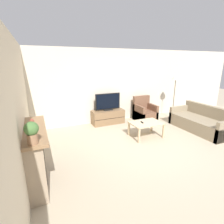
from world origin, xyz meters
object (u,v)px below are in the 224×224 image
object	(u,v)px
fireplace	(36,155)
mantel_vase_left	(33,134)
potted_plant	(32,132)
floor_lamp	(176,81)
tv	(108,102)
mantel_vase_centre_left	(32,125)
coffee_table	(146,124)
armchair	(144,113)
remote	(142,122)
tv_stand	(108,117)
couch	(201,122)

from	to	relation	value
fireplace	mantel_vase_left	world-z (taller)	mantel_vase_left
potted_plant	floor_lamp	xyz separation A→B (m)	(5.13, 2.67, 0.24)
potted_plant	tv	distance (m)	4.03
mantel_vase_centre_left	tv	world-z (taller)	mantel_vase_centre_left
coffee_table	armchair	bearing A→B (deg)	57.83
tv	floor_lamp	distance (m)	2.78
armchair	remote	xyz separation A→B (m)	(-0.96, -1.28, 0.16)
potted_plant	mantel_vase_left	bearing A→B (deg)	90.00
potted_plant	fireplace	bearing A→B (deg)	91.44
potted_plant	armchair	xyz separation A→B (m)	(3.93, 2.90, -0.97)
potted_plant	coffee_table	world-z (taller)	potted_plant
armchair	floor_lamp	world-z (taller)	floor_lamp
tv_stand	tv	xyz separation A→B (m)	(0.00, -0.00, 0.55)
tv_stand	tv	world-z (taller)	tv
armchair	couch	bearing A→B (deg)	-54.20
remote	tv_stand	bearing A→B (deg)	119.36
fireplace	mantel_vase_left	distance (m)	0.77
remote	tv	bearing A→B (deg)	119.38
remote	floor_lamp	size ratio (longest dim) A/B	0.09
tv_stand	remote	bearing A→B (deg)	-72.18
tv_stand	couch	size ratio (longest dim) A/B	0.61
mantel_vase_left	floor_lamp	xyz separation A→B (m)	(5.13, 2.47, 0.35)
fireplace	potted_plant	xyz separation A→B (m)	(0.02, -0.66, 0.72)
tv_stand	coffee_table	world-z (taller)	tv_stand
couch	floor_lamp	xyz separation A→B (m)	(0.03, 1.40, 1.23)
fireplace	potted_plant	size ratio (longest dim) A/B	4.58
couch	floor_lamp	world-z (taller)	floor_lamp
mantel_vase_centre_left	coffee_table	size ratio (longest dim) A/B	0.24
remote	couch	distance (m)	2.17
fireplace	floor_lamp	world-z (taller)	floor_lamp
tv	mantel_vase_centre_left	bearing A→B (deg)	-133.65
tv	couch	distance (m)	3.27
potted_plant	coffee_table	bearing A→B (deg)	26.94
tv_stand	floor_lamp	xyz separation A→B (m)	(2.65, -0.48, 1.25)
armchair	tv_stand	bearing A→B (deg)	170.32
mantel_vase_left	tv_stand	world-z (taller)	mantel_vase_left
coffee_table	mantel_vase_left	bearing A→B (deg)	-156.01
potted_plant	floor_lamp	distance (m)	5.79
fireplace	armchair	distance (m)	4.54
tv	remote	distance (m)	1.64
fireplace	couch	world-z (taller)	fireplace
coffee_table	floor_lamp	bearing A→B (deg)	28.29
armchair	couch	world-z (taller)	armchair
armchair	tv	bearing A→B (deg)	170.40
tv	couch	world-z (taller)	tv
couch	remote	bearing A→B (deg)	170.81
fireplace	tv_stand	bearing A→B (deg)	44.87
mantel_vase_left	potted_plant	distance (m)	0.22
mantel_vase_centre_left	armchair	bearing A→B (deg)	30.91
mantel_vase_left	remote	distance (m)	3.37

